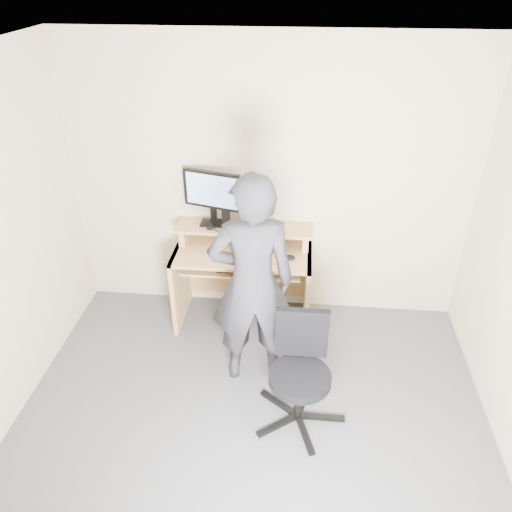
% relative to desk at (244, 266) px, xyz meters
% --- Properties ---
extents(ground, '(3.50, 3.50, 0.00)m').
position_rel_desk_xyz_m(ground, '(0.20, -1.53, -0.55)').
color(ground, '#55545A').
rests_on(ground, ground).
extents(back_wall, '(3.50, 0.02, 2.50)m').
position_rel_desk_xyz_m(back_wall, '(0.20, 0.22, 0.70)').
color(back_wall, beige).
rests_on(back_wall, ground).
extents(ceiling, '(3.50, 3.50, 0.02)m').
position_rel_desk_xyz_m(ceiling, '(0.20, -1.53, 1.95)').
color(ceiling, white).
rests_on(ceiling, back_wall).
extents(desk, '(1.20, 0.60, 0.91)m').
position_rel_desk_xyz_m(desk, '(0.00, 0.00, 0.00)').
color(desk, tan).
rests_on(desk, ground).
extents(monitor, '(0.51, 0.17, 0.50)m').
position_rel_desk_xyz_m(monitor, '(-0.28, 0.09, 0.66)').
color(monitor, black).
rests_on(monitor, desk).
extents(external_drive, '(0.09, 0.14, 0.20)m').
position_rel_desk_xyz_m(external_drive, '(-0.17, 0.12, 0.46)').
color(external_drive, black).
rests_on(external_drive, desk).
extents(travel_mug, '(0.08, 0.08, 0.16)m').
position_rel_desk_xyz_m(travel_mug, '(-0.02, 0.09, 0.44)').
color(travel_mug, silver).
rests_on(travel_mug, desk).
extents(smartphone, '(0.07, 0.13, 0.01)m').
position_rel_desk_xyz_m(smartphone, '(0.23, 0.05, 0.37)').
color(smartphone, black).
rests_on(smartphone, desk).
extents(charger, '(0.05, 0.04, 0.03)m').
position_rel_desk_xyz_m(charger, '(-0.29, -0.01, 0.38)').
color(charger, black).
rests_on(charger, desk).
extents(headphones, '(0.16, 0.16, 0.06)m').
position_rel_desk_xyz_m(headphones, '(-0.21, 0.13, 0.37)').
color(headphones, silver).
rests_on(headphones, desk).
extents(keyboard, '(0.49, 0.26, 0.03)m').
position_rel_desk_xyz_m(keyboard, '(0.01, -0.17, 0.12)').
color(keyboard, black).
rests_on(keyboard, desk).
extents(mouse, '(0.10, 0.07, 0.04)m').
position_rel_desk_xyz_m(mouse, '(0.41, -0.18, 0.22)').
color(mouse, black).
rests_on(mouse, desk).
extents(office_chair, '(0.64, 0.67, 0.84)m').
position_rel_desk_xyz_m(office_chair, '(0.54, -1.15, -0.09)').
color(office_chair, black).
rests_on(office_chair, ground).
extents(person, '(0.71, 0.53, 1.76)m').
position_rel_desk_xyz_m(person, '(0.15, -0.76, 0.33)').
color(person, black).
rests_on(person, ground).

